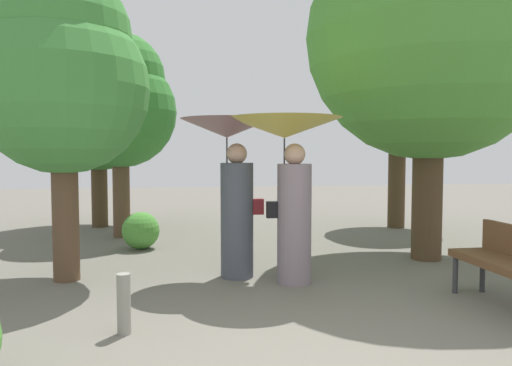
# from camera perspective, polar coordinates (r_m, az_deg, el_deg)

# --- Properties ---
(ground_plane) EXTENTS (40.00, 40.00, 0.00)m
(ground_plane) POSITION_cam_1_polar(r_m,az_deg,el_deg) (3.89, 8.02, -20.56)
(ground_plane) COLOR #6B665B
(person_left) EXTENTS (1.18, 1.18, 2.03)m
(person_left) POSITION_cam_1_polar(r_m,az_deg,el_deg) (6.11, -2.93, 1.72)
(person_left) COLOR #474C56
(person_left) RESTS_ON ground
(person_right) EXTENTS (1.39, 1.39, 2.03)m
(person_right) POSITION_cam_1_polar(r_m,az_deg,el_deg) (5.82, 3.83, 2.56)
(person_right) COLOR gray
(person_right) RESTS_ON ground
(tree_near_left) EXTENTS (2.12, 2.12, 3.88)m
(tree_near_left) POSITION_cam_1_polar(r_m,az_deg,el_deg) (6.48, -22.11, 12.13)
(tree_near_left) COLOR brown
(tree_near_left) RESTS_ON ground
(tree_near_right) EXTENTS (2.20, 2.20, 4.32)m
(tree_near_right) POSITION_cam_1_polar(r_m,az_deg,el_deg) (10.84, 16.59, 10.42)
(tree_near_right) COLOR #4C3823
(tree_near_right) RESTS_ON ground
(tree_mid_left) EXTENTS (2.65, 2.65, 4.30)m
(tree_mid_left) POSITION_cam_1_polar(r_m,az_deg,el_deg) (11.01, -18.35, 9.45)
(tree_mid_left) COLOR #4C3823
(tree_mid_left) RESTS_ON ground
(tree_mid_right) EXTENTS (3.65, 3.65, 5.67)m
(tree_mid_right) POSITION_cam_1_polar(r_m,az_deg,el_deg) (7.87, 20.13, 18.12)
(tree_mid_right) COLOR #4C3823
(tree_mid_right) RESTS_ON ground
(tree_far_back) EXTENTS (2.12, 2.12, 3.88)m
(tree_far_back) POSITION_cam_1_polar(r_m,az_deg,el_deg) (9.53, -15.93, 9.35)
(tree_far_back) COLOR brown
(tree_far_back) RESTS_ON ground
(bush_behind_bench) EXTENTS (0.62, 0.62, 0.62)m
(bush_behind_bench) POSITION_cam_1_polar(r_m,az_deg,el_deg) (8.25, -13.58, -5.53)
(bush_behind_bench) COLOR #4C9338
(bush_behind_bench) RESTS_ON ground
(path_marker_post) EXTENTS (0.12, 0.12, 0.54)m
(path_marker_post) POSITION_cam_1_polar(r_m,az_deg,el_deg) (4.48, -15.47, -13.71)
(path_marker_post) COLOR gray
(path_marker_post) RESTS_ON ground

